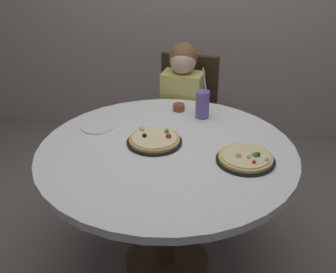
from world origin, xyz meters
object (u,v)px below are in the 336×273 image
at_px(dining_table, 167,165).
at_px(pizza_veggie, 154,140).
at_px(soda_cup, 202,104).
at_px(sauce_bowl, 179,107).
at_px(chair_wooden, 186,116).
at_px(plate_small, 97,127).
at_px(pizza_cheese, 246,158).
at_px(diner_child, 179,134).

height_order(dining_table, pizza_veggie, pizza_veggie).
bearing_deg(pizza_veggie, soda_cup, 57.02).
relative_size(pizza_veggie, sauce_bowl, 4.11).
distance_m(chair_wooden, soda_cup, 0.57).
height_order(pizza_veggie, plate_small, pizza_veggie).
bearing_deg(soda_cup, dining_table, -110.28).
xyz_separation_m(pizza_veggie, soda_cup, (0.22, 0.35, 0.06)).
distance_m(chair_wooden, sauce_bowl, 0.45).
relative_size(pizza_veggie, pizza_cheese, 1.01).
height_order(pizza_veggie, soda_cup, soda_cup).
height_order(diner_child, sauce_bowl, diner_child).
relative_size(chair_wooden, plate_small, 5.28).
distance_m(chair_wooden, plate_small, 0.83).
bearing_deg(diner_child, chair_wooden, 81.66).
bearing_deg(sauce_bowl, dining_table, -90.82).
distance_m(dining_table, plate_small, 0.47).
height_order(dining_table, diner_child, diner_child).
bearing_deg(chair_wooden, diner_child, -98.34).
distance_m(pizza_veggie, sauce_bowl, 0.43).
bearing_deg(pizza_cheese, sauce_bowl, 125.12).
bearing_deg(sauce_bowl, diner_child, 95.28).
height_order(diner_child, pizza_veggie, diner_child).
bearing_deg(chair_wooden, soda_cup, -73.46).
bearing_deg(pizza_veggie, chair_wooden, 83.82).
height_order(diner_child, soda_cup, diner_child).
relative_size(pizza_cheese, plate_small, 1.58).
bearing_deg(soda_cup, chair_wooden, 106.54).
height_order(dining_table, chair_wooden, chair_wooden).
distance_m(diner_child, sauce_bowl, 0.35).
bearing_deg(diner_child, plate_small, -129.20).
bearing_deg(soda_cup, sauce_bowl, 152.22).
height_order(chair_wooden, pizza_veggie, chair_wooden).
xyz_separation_m(dining_table, pizza_cheese, (0.39, -0.06, 0.10)).
bearing_deg(sauce_bowl, pizza_veggie, -100.71).
height_order(sauce_bowl, plate_small, sauce_bowl).
distance_m(diner_child, plate_small, 0.69).
xyz_separation_m(soda_cup, sauce_bowl, (-0.14, 0.08, -0.06)).
relative_size(soda_cup, plate_small, 1.70).
bearing_deg(chair_wooden, dining_table, -90.95).
xyz_separation_m(dining_table, chair_wooden, (0.01, 0.87, -0.13)).
bearing_deg(dining_table, chair_wooden, 89.05).
bearing_deg(chair_wooden, pizza_cheese, -67.98).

